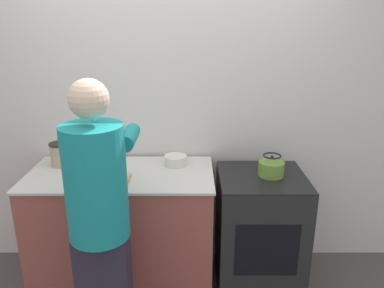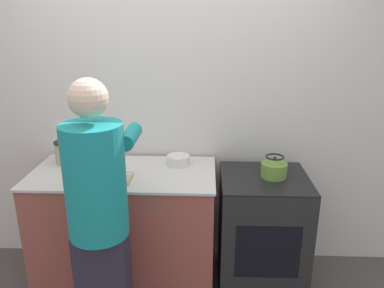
# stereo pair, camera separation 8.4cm
# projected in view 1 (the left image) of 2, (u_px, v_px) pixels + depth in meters

# --- Properties ---
(wall_back) EXTENTS (8.00, 0.05, 2.60)m
(wall_back) POSITION_uv_depth(u_px,v_px,m) (171.00, 109.00, 2.93)
(wall_back) COLOR silver
(wall_back) RESTS_ON ground_plane
(counter) EXTENTS (1.33, 0.67, 0.92)m
(counter) POSITION_uv_depth(u_px,v_px,m) (126.00, 229.00, 2.83)
(counter) COLOR #9E4C42
(counter) RESTS_ON ground_plane
(oven) EXTENTS (0.62, 0.60, 0.91)m
(oven) POSITION_uv_depth(u_px,v_px,m) (261.00, 232.00, 2.80)
(oven) COLOR black
(oven) RESTS_ON ground_plane
(person) EXTENTS (0.38, 0.62, 1.69)m
(person) POSITION_uv_depth(u_px,v_px,m) (101.00, 214.00, 2.12)
(person) COLOR #2C2635
(person) RESTS_ON ground_plane
(cutting_board) EXTENTS (0.31, 0.20, 0.02)m
(cutting_board) POSITION_uv_depth(u_px,v_px,m) (109.00, 179.00, 2.55)
(cutting_board) COLOR tan
(cutting_board) RESTS_ON counter
(knife) EXTENTS (0.22, 0.13, 0.01)m
(knife) POSITION_uv_depth(u_px,v_px,m) (114.00, 178.00, 2.54)
(knife) COLOR silver
(knife) RESTS_ON cutting_board
(kettle) EXTENTS (0.18, 0.18, 0.16)m
(kettle) POSITION_uv_depth(u_px,v_px,m) (273.00, 167.00, 2.65)
(kettle) COLOR olive
(kettle) RESTS_ON oven
(bowl_prep) EXTENTS (0.17, 0.17, 0.07)m
(bowl_prep) POSITION_uv_depth(u_px,v_px,m) (177.00, 160.00, 2.82)
(bowl_prep) COLOR silver
(bowl_prep) RESTS_ON counter
(canister_jar) EXTENTS (0.16, 0.16, 0.18)m
(canister_jar) POSITION_uv_depth(u_px,v_px,m) (63.00, 154.00, 2.80)
(canister_jar) COLOR tan
(canister_jar) RESTS_ON counter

